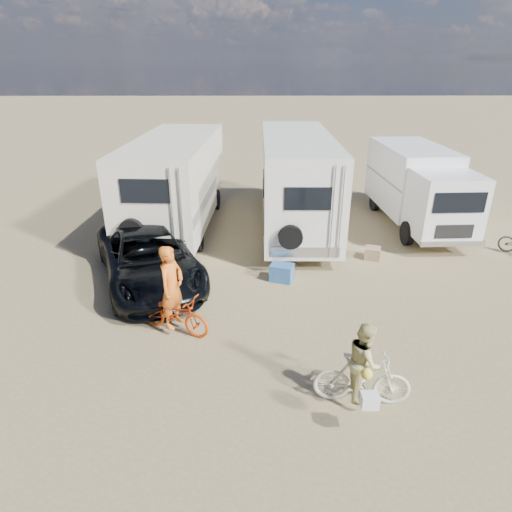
{
  "coord_description": "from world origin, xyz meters",
  "views": [
    {
      "loc": [
        -1.78,
        -8.72,
        5.78
      ],
      "look_at": [
        -1.7,
        1.21,
        1.3
      ],
      "focal_mm": 30.88,
      "sensor_mm": 36.0,
      "label": 1
    }
  ],
  "objects_px": {
    "rv_main": "(296,184)",
    "bike_man": "(174,313)",
    "dark_suv": "(149,258)",
    "rider_man": "(172,294)",
    "rider_woman": "(363,369)",
    "crate": "(372,253)",
    "box_truck": "(418,189)",
    "cooler": "(282,273)",
    "bike_woman": "(362,379)",
    "rv_left": "(175,185)"
  },
  "relations": [
    {
      "from": "rv_main",
      "to": "bike_man",
      "type": "relative_size",
      "value": 4.18
    },
    {
      "from": "rv_main",
      "to": "dark_suv",
      "type": "height_order",
      "value": "rv_main"
    },
    {
      "from": "rider_man",
      "to": "rider_woman",
      "type": "xyz_separation_m",
      "value": [
        3.75,
        -2.34,
        -0.22
      ]
    },
    {
      "from": "dark_suv",
      "to": "crate",
      "type": "xyz_separation_m",
      "value": [
        6.66,
        1.46,
        -0.54
      ]
    },
    {
      "from": "rv_main",
      "to": "box_truck",
      "type": "xyz_separation_m",
      "value": [
        4.51,
        0.32,
        -0.28
      ]
    },
    {
      "from": "cooler",
      "to": "crate",
      "type": "distance_m",
      "value": 3.3
    },
    {
      "from": "box_truck",
      "to": "rider_man",
      "type": "distance_m",
      "value": 10.56
    },
    {
      "from": "box_truck",
      "to": "bike_woman",
      "type": "distance_m",
      "value": 10.27
    },
    {
      "from": "bike_woman",
      "to": "rider_woman",
      "type": "xyz_separation_m",
      "value": [
        0.0,
        0.0,
        0.23
      ]
    },
    {
      "from": "dark_suv",
      "to": "rider_man",
      "type": "height_order",
      "value": "rider_man"
    },
    {
      "from": "box_truck",
      "to": "crate",
      "type": "height_order",
      "value": "box_truck"
    },
    {
      "from": "dark_suv",
      "to": "rider_woman",
      "type": "bearing_deg",
      "value": -67.29
    },
    {
      "from": "crate",
      "to": "rv_left",
      "type": "bearing_deg",
      "value": 156.06
    },
    {
      "from": "box_truck",
      "to": "cooler",
      "type": "distance_m",
      "value": 7.02
    },
    {
      "from": "rider_man",
      "to": "cooler",
      "type": "xyz_separation_m",
      "value": [
        2.61,
        2.52,
        -0.73
      ]
    },
    {
      "from": "rv_left",
      "to": "dark_suv",
      "type": "height_order",
      "value": "rv_left"
    },
    {
      "from": "bike_woman",
      "to": "crate",
      "type": "height_order",
      "value": "bike_woman"
    },
    {
      "from": "box_truck",
      "to": "cooler",
      "type": "relative_size",
      "value": 9.94
    },
    {
      "from": "rv_main",
      "to": "rider_man",
      "type": "height_order",
      "value": "rv_main"
    },
    {
      "from": "dark_suv",
      "to": "bike_man",
      "type": "relative_size",
      "value": 2.91
    },
    {
      "from": "box_truck",
      "to": "bike_woman",
      "type": "xyz_separation_m",
      "value": [
        -4.11,
        -9.37,
        -0.88
      ]
    },
    {
      "from": "rider_man",
      "to": "rv_left",
      "type": "bearing_deg",
      "value": 32.85
    },
    {
      "from": "dark_suv",
      "to": "crate",
      "type": "height_order",
      "value": "dark_suv"
    },
    {
      "from": "rv_main",
      "to": "rider_woman",
      "type": "xyz_separation_m",
      "value": [
        0.4,
        -9.04,
        -0.93
      ]
    },
    {
      "from": "rv_main",
      "to": "crate",
      "type": "relative_size",
      "value": 16.08
    },
    {
      "from": "cooler",
      "to": "rider_man",
      "type": "bearing_deg",
      "value": -117.46
    },
    {
      "from": "box_truck",
      "to": "rider_man",
      "type": "bearing_deg",
      "value": -140.55
    },
    {
      "from": "rv_main",
      "to": "crate",
      "type": "xyz_separation_m",
      "value": [
        2.21,
        -2.71,
        -1.49
      ]
    },
    {
      "from": "rv_main",
      "to": "rider_woman",
      "type": "relative_size",
      "value": 4.99
    },
    {
      "from": "box_truck",
      "to": "dark_suv",
      "type": "distance_m",
      "value": 10.05
    },
    {
      "from": "rv_left",
      "to": "dark_suv",
      "type": "distance_m",
      "value": 4.46
    },
    {
      "from": "rv_left",
      "to": "rider_woman",
      "type": "bearing_deg",
      "value": -59.53
    },
    {
      "from": "rider_woman",
      "to": "cooler",
      "type": "height_order",
      "value": "rider_woman"
    },
    {
      "from": "rv_main",
      "to": "cooler",
      "type": "bearing_deg",
      "value": -99.34
    },
    {
      "from": "dark_suv",
      "to": "bike_man",
      "type": "height_order",
      "value": "dark_suv"
    },
    {
      "from": "box_truck",
      "to": "bike_man",
      "type": "bearing_deg",
      "value": -140.55
    },
    {
      "from": "rv_left",
      "to": "crate",
      "type": "distance_m",
      "value": 7.3
    },
    {
      "from": "bike_woman",
      "to": "rider_man",
      "type": "bearing_deg",
      "value": 64.95
    },
    {
      "from": "bike_man",
      "to": "crate",
      "type": "height_order",
      "value": "bike_man"
    },
    {
      "from": "rv_main",
      "to": "rider_woman",
      "type": "bearing_deg",
      "value": -86.72
    },
    {
      "from": "bike_man",
      "to": "rider_woman",
      "type": "height_order",
      "value": "rider_woman"
    },
    {
      "from": "rider_man",
      "to": "crate",
      "type": "bearing_deg",
      "value": -29.55
    },
    {
      "from": "rv_main",
      "to": "rider_man",
      "type": "bearing_deg",
      "value": -115.83
    },
    {
      "from": "bike_woman",
      "to": "box_truck",
      "type": "bearing_deg",
      "value": -16.82
    },
    {
      "from": "bike_man",
      "to": "rider_woman",
      "type": "relative_size",
      "value": 1.2
    },
    {
      "from": "rv_left",
      "to": "rider_man",
      "type": "distance_m",
      "value": 7.0
    },
    {
      "from": "bike_woman",
      "to": "crate",
      "type": "distance_m",
      "value": 6.6
    },
    {
      "from": "rv_main",
      "to": "bike_woman",
      "type": "relative_size",
      "value": 4.3
    },
    {
      "from": "rider_man",
      "to": "rv_main",
      "type": "bearing_deg",
      "value": -1.83
    },
    {
      "from": "bike_man",
      "to": "rider_man",
      "type": "distance_m",
      "value": 0.5
    }
  ]
}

